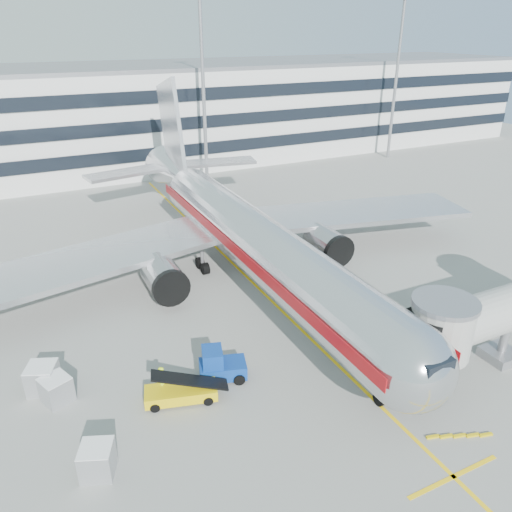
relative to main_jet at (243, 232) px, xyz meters
name	(u,v)px	position (x,y,z in m)	size (l,w,h in m)	color
ground	(310,338)	(0.00, -11.72, -4.23)	(180.00, 180.00, 0.00)	gray
lead_in_line	(252,282)	(0.00, -1.72, -4.23)	(0.25, 70.00, 0.01)	yellow
stop_bar	(454,477)	(0.00, -25.72, -4.23)	(6.00, 0.25, 0.01)	yellow
main_jet	(243,232)	(0.00, 0.00, 0.00)	(50.95, 48.70, 16.06)	silver
terminal	(124,116)	(0.00, 46.23, 3.57)	(150.00, 24.25, 15.60)	silver
light_mast_centre	(203,76)	(8.00, 30.28, 10.64)	(2.40, 1.20, 25.45)	gray
light_mast_east	(397,68)	(42.00, 30.28, 10.64)	(2.40, 1.20, 25.45)	gray
belt_loader	(181,392)	(-10.72, -14.03, -3.61)	(4.74, 2.70, 2.21)	#D8B709
baggage_tug	(220,366)	(-7.76, -13.09, -3.25)	(3.39, 2.64, 2.27)	navy
cargo_container_left	(56,390)	(-17.57, -10.73, -3.38)	(2.08, 2.08, 1.69)	#ABADB2
cargo_container_right	(43,378)	(-18.21, -9.30, -3.31)	(2.27, 2.27, 1.85)	#ABADB2
cargo_container_front	(97,460)	(-16.29, -17.43, -3.36)	(2.12, 2.12, 1.73)	#ABADB2
ramp_worker	(163,381)	(-11.52, -13.03, -3.21)	(0.75, 0.49, 2.05)	#D6FF1A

